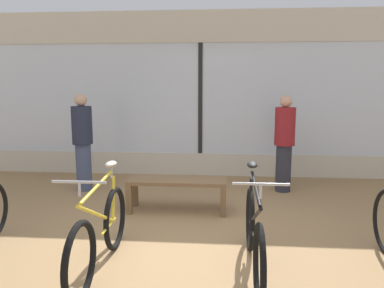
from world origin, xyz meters
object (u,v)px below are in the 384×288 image
object	(u,v)px
display_bench	(177,185)
bicycle_right	(254,235)
bicycle_left	(100,233)
customer_by_window	(83,140)
customer_near_rack	(284,140)

from	to	relation	value
display_bench	bicycle_right	bearing A→B (deg)	-60.73
bicycle_left	display_bench	size ratio (longest dim) A/B	1.23
bicycle_right	display_bench	world-z (taller)	bicycle_right
bicycle_right	display_bench	size ratio (longest dim) A/B	1.25
display_bench	customer_by_window	xyz separation A→B (m)	(-1.73, 0.96, 0.48)
customer_near_rack	bicycle_left	bearing A→B (deg)	-126.70
display_bench	customer_near_rack	distance (m)	2.12
bicycle_right	customer_near_rack	world-z (taller)	customer_near_rack
customer_by_window	customer_near_rack	bearing A→B (deg)	4.03
bicycle_left	customer_by_window	bearing A→B (deg)	113.66
customer_near_rack	customer_by_window	distance (m)	3.43
customer_near_rack	customer_by_window	size ratio (longest dim) A/B	0.99
bicycle_right	customer_near_rack	size ratio (longest dim) A/B	1.07
bicycle_left	display_bench	world-z (taller)	bicycle_left
bicycle_left	display_bench	xyz separation A→B (m)	(0.54, 1.78, 0.00)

